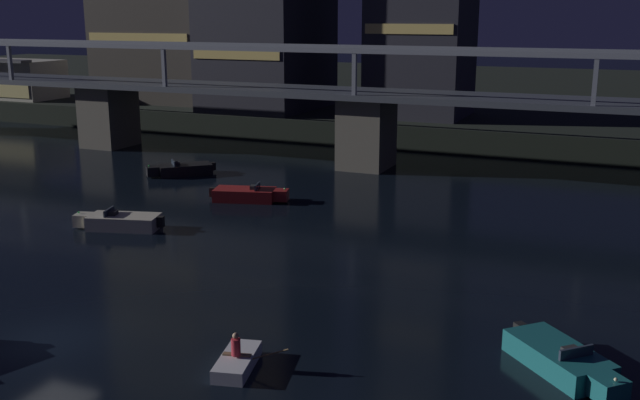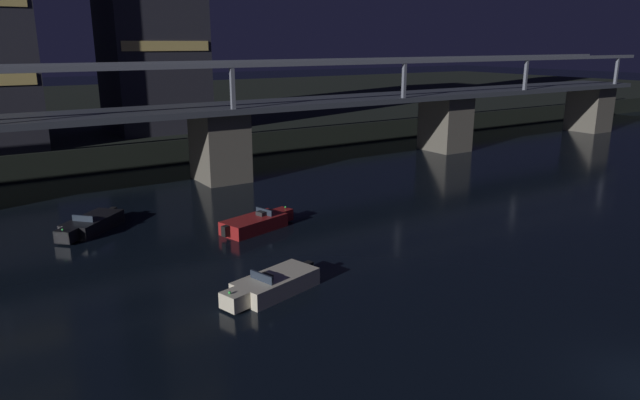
{
  "view_description": "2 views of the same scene",
  "coord_description": "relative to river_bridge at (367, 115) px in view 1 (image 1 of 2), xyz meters",
  "views": [
    {
      "loc": [
        19.27,
        -19.38,
        11.84
      ],
      "look_at": [
        3.0,
        18.59,
        1.41
      ],
      "focal_mm": 41.56,
      "sensor_mm": 36.0,
      "label": 1
    },
    {
      "loc": [
        -18.03,
        -7.82,
        10.8
      ],
      "look_at": [
        -0.68,
        19.0,
        2.05
      ],
      "focal_mm": 32.33,
      "sensor_mm": 36.0,
      "label": 2
    }
  ],
  "objects": [
    {
      "name": "dinghy_with_paddler",
      "position": [
        7.51,
        -34.02,
        -3.92
      ],
      "size": [
        2.6,
        2.78,
        1.36
      ],
      "color": "silver",
      "rests_on": "ground"
    },
    {
      "name": "ground_plane",
      "position": [
        -0.0,
        -34.89,
        -4.2
      ],
      "size": [
        400.0,
        400.0,
        0.0
      ],
      "primitive_type": "plane",
      "color": "black"
    },
    {
      "name": "waterfront_pavilion",
      "position": [
        -48.66,
        11.91,
        0.24
      ],
      "size": [
        12.4,
        7.4,
        4.7
      ],
      "color": "#B2AD9E",
      "rests_on": "far_riverbank"
    },
    {
      "name": "speedboat_near_left",
      "position": [
        17.77,
        -29.85,
        -3.78
      ],
      "size": [
        4.38,
        4.4,
        1.16
      ],
      "color": "#196066",
      "rests_on": "ground"
    },
    {
      "name": "far_riverbank",
      "position": [
        -0.0,
        48.01,
        -3.1
      ],
      "size": [
        240.0,
        80.0,
        2.2
      ],
      "primitive_type": "cube",
      "color": "black",
      "rests_on": "ground"
    },
    {
      "name": "speedboat_near_right",
      "position": [
        -11.83,
        -8.11,
        -3.78
      ],
      "size": [
        4.45,
        4.32,
        1.16
      ],
      "color": "black",
      "rests_on": "ground"
    },
    {
      "name": "speedboat_mid_left",
      "position": [
        -6.98,
        -21.71,
        -3.78
      ],
      "size": [
        5.18,
        2.8,
        1.16
      ],
      "color": "beige",
      "rests_on": "ground"
    },
    {
      "name": "speedboat_mid_center",
      "position": [
        -3.43,
        -13.17,
        -3.78
      ],
      "size": [
        5.18,
        2.78,
        1.16
      ],
      "color": "maroon",
      "rests_on": "ground"
    },
    {
      "name": "river_bridge",
      "position": [
        0.0,
        0.0,
        0.0
      ],
      "size": [
        105.84,
        6.4,
        9.38
      ],
      "color": "#605B51",
      "rests_on": "ground"
    }
  ]
}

